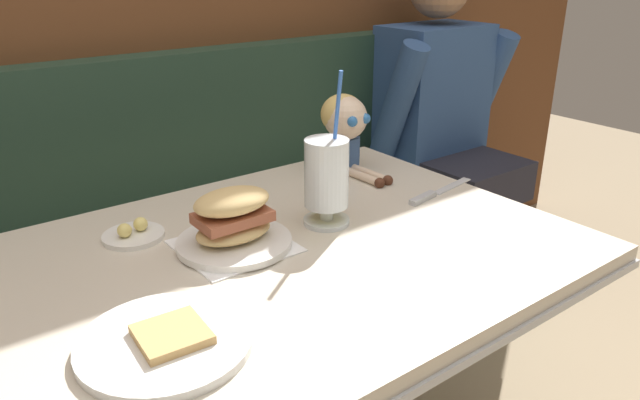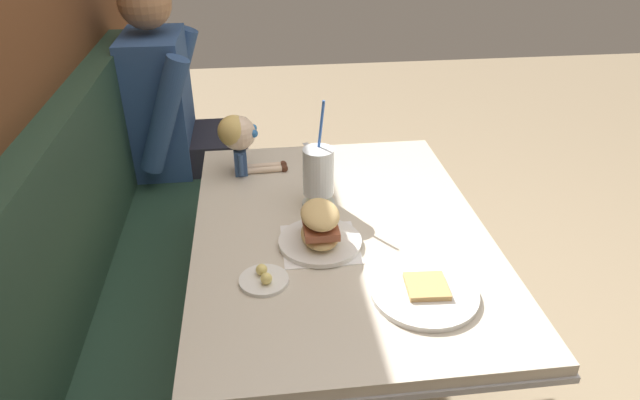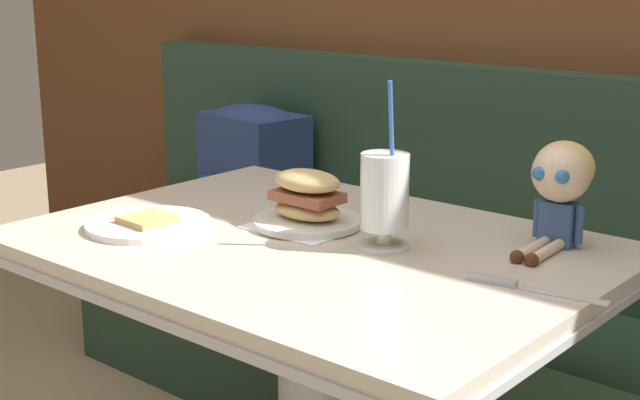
{
  "view_description": "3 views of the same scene",
  "coord_description": "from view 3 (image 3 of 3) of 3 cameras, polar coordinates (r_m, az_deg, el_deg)",
  "views": [
    {
      "loc": [
        -0.56,
        -0.67,
        1.26
      ],
      "look_at": [
        0.06,
        0.15,
        0.84
      ],
      "focal_mm": 33.56,
      "sensor_mm": 36.0,
      "label": 1
    },
    {
      "loc": [
        -1.27,
        0.39,
        1.59
      ],
      "look_at": [
        0.1,
        0.22,
        0.77
      ],
      "focal_mm": 31.32,
      "sensor_mm": 36.0,
      "label": 2
    },
    {
      "loc": [
        1.09,
        -1.08,
        1.25
      ],
      "look_at": [
        0.01,
        0.19,
        0.82
      ],
      "focal_mm": 51.07,
      "sensor_mm": 36.0,
      "label": 3
    }
  ],
  "objects": [
    {
      "name": "diner_table",
      "position": [
        1.81,
        -0.45,
        -8.47
      ],
      "size": [
        1.11,
        0.81,
        0.74
      ],
      "color": "beige",
      "rests_on": "ground"
    },
    {
      "name": "milkshake_glass",
      "position": [
        1.67,
        4.07,
        0.3
      ],
      "size": [
        0.1,
        0.1,
        0.32
      ],
      "color": "silver",
      "rests_on": "diner_table"
    },
    {
      "name": "sandwich_plate",
      "position": [
        1.82,
        -0.8,
        -0.25
      ],
      "size": [
        0.22,
        0.22,
        0.12
      ],
      "color": "white",
      "rests_on": "diner_table"
    },
    {
      "name": "butter_knife",
      "position": [
        1.53,
        11.91,
        -5.17
      ],
      "size": [
        0.24,
        0.06,
        0.01
      ],
      "color": "silver",
      "rests_on": "diner_table"
    },
    {
      "name": "toast_plate",
      "position": [
        1.85,
        -10.7,
        -1.48
      ],
      "size": [
        0.25,
        0.25,
        0.03
      ],
      "color": "white",
      "rests_on": "diner_table"
    },
    {
      "name": "booth_bench",
      "position": [
        2.37,
        9.66,
        -8.64
      ],
      "size": [
        2.6,
        0.48,
        1.0
      ],
      "color": "#233D2D",
      "rests_on": "ground"
    },
    {
      "name": "backpack",
      "position": [
        2.69,
        -4.25,
        1.8
      ],
      "size": [
        0.32,
        0.28,
        0.41
      ],
      "color": "navy",
      "rests_on": "booth_bench"
    },
    {
      "name": "butter_saucer",
      "position": [
        2.03,
        -0.94,
        0.24
      ],
      "size": [
        0.12,
        0.12,
        0.04
      ],
      "color": "white",
      "rests_on": "diner_table"
    },
    {
      "name": "seated_doll",
      "position": [
        1.74,
        14.86,
        1.31
      ],
      "size": [
        0.12,
        0.22,
        0.2
      ],
      "color": "#385689",
      "rests_on": "diner_table"
    }
  ]
}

